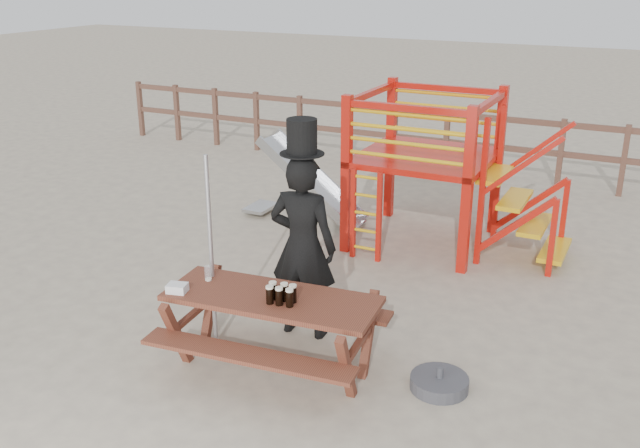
{
  "coord_description": "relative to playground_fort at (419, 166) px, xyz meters",
  "views": [
    {
      "loc": [
        3.02,
        -5.34,
        3.65
      ],
      "look_at": [
        0.0,
        0.8,
        1.14
      ],
      "focal_mm": 40.0,
      "sensor_mm": 36.0,
      "label": 1
    }
  ],
  "objects": [
    {
      "name": "back_fence",
      "position": [
        -0.12,
        3.42,
        -0.34
      ],
      "size": [
        15.09,
        0.09,
        1.2
      ],
      "color": "brown",
      "rests_on": "ground"
    },
    {
      "name": "paper_bag",
      "position": [
        -0.95,
        -4.12,
        -0.26
      ],
      "size": [
        0.21,
        0.18,
        0.08
      ],
      "primitive_type": "cube",
      "rotation": [
        0.0,
        0.0,
        0.24
      ],
      "color": "white",
      "rests_on": "picnic_table"
    },
    {
      "name": "parasol_base",
      "position": [
        1.41,
        -3.44,
        -1.01
      ],
      "size": [
        0.53,
        0.53,
        0.23
      ],
      "color": "#3E3E44",
      "rests_on": "ground"
    },
    {
      "name": "stout_pints",
      "position": [
        0.03,
        -3.88,
        -0.22
      ],
      "size": [
        0.28,
        0.18,
        0.17
      ],
      "color": "black",
      "rests_on": "picnic_table"
    },
    {
      "name": "man_with_hat",
      "position": [
        -0.19,
        -3.03,
        -0.06
      ],
      "size": [
        0.74,
        0.52,
        2.27
      ],
      "rotation": [
        0.0,
        0.0,
        3.23
      ],
      "color": "black",
      "rests_on": "ground"
    },
    {
      "name": "picnic_table",
      "position": [
        -0.12,
        -3.8,
        -0.59
      ],
      "size": [
        2.1,
        1.55,
        0.77
      ],
      "rotation": [
        0.0,
        0.0,
        0.1
      ],
      "color": "brown",
      "rests_on": "ground"
    },
    {
      "name": "empty_glasses",
      "position": [
        -0.84,
        -3.77,
        -0.24
      ],
      "size": [
        0.07,
        0.07,
        0.15
      ],
      "color": "silver",
      "rests_on": "picnic_table"
    },
    {
      "name": "playground_fort",
      "position": [
        0.0,
        0.0,
        0.0
      ],
      "size": [
        4.71,
        1.84,
        2.1
      ],
      "color": "red",
      "rests_on": "ground"
    },
    {
      "name": "metal_pole",
      "position": [
        -0.86,
        -3.67,
        -0.08
      ],
      "size": [
        0.04,
        0.04,
        1.99
      ],
      "primitive_type": "cylinder",
      "color": "#B2B2B7",
      "rests_on": "ground"
    },
    {
      "name": "ground",
      "position": [
        -0.12,
        -3.58,
        -1.07
      ],
      "size": [
        60.0,
        60.0,
        0.0
      ],
      "primitive_type": "plane",
      "color": "#BBAD91",
      "rests_on": "ground"
    }
  ]
}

